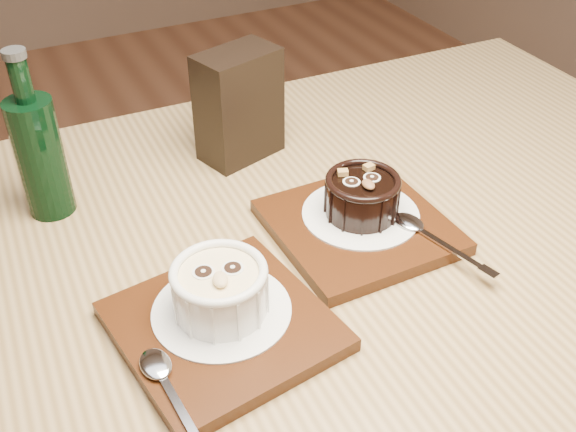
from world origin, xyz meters
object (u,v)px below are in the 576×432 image
object	(u,v)px
tray_left	(223,326)
ramekin_white	(220,288)
ramekin_dark	(362,194)
tray_right	(359,227)
table	(290,329)
green_bottle	(40,153)
condiment_stand	(239,105)

from	to	relation	value
tray_left	ramekin_white	distance (m)	0.04
ramekin_dark	tray_right	bearing A→B (deg)	-122.46
tray_right	table	bearing A→B (deg)	-167.74
table	tray_left	xyz separation A→B (m)	(-0.10, -0.05, 0.10)
tray_right	green_bottle	xyz separation A→B (m)	(-0.29, 0.19, 0.07)
tray_right	green_bottle	size ratio (longest dim) A/B	0.92
table	condiment_stand	distance (m)	0.28
ramekin_white	tray_right	xyz separation A→B (m)	(0.19, 0.06, -0.04)
ramekin_white	tray_right	distance (m)	0.20
tray_left	green_bottle	bearing A→B (deg)	111.12
condiment_stand	green_bottle	xyz separation A→B (m)	(-0.24, -0.02, 0.01)
ramekin_dark	ramekin_white	bearing A→B (deg)	-153.48
tray_left	green_bottle	distance (m)	0.29
table	tray_right	xyz separation A→B (m)	(0.09, 0.02, 0.10)
ramekin_white	tray_right	bearing A→B (deg)	32.77
ramekin_dark	green_bottle	world-z (taller)	green_bottle
green_bottle	condiment_stand	bearing A→B (deg)	3.91
green_bottle	table	bearing A→B (deg)	-47.06
condiment_stand	tray_right	bearing A→B (deg)	-76.56
condiment_stand	ramekin_white	bearing A→B (deg)	-116.50
tray_left	green_bottle	xyz separation A→B (m)	(-0.10, 0.27, 0.07)
tray_left	condiment_stand	world-z (taller)	condiment_stand
table	ramekin_dark	world-z (taller)	ramekin_dark
ramekin_white	condiment_stand	xyz separation A→B (m)	(0.14, 0.27, 0.03)
ramekin_white	green_bottle	size ratio (longest dim) A/B	0.45
condiment_stand	green_bottle	distance (m)	0.24
ramekin_white	green_bottle	world-z (taller)	green_bottle
tray_left	condiment_stand	distance (m)	0.32
tray_left	ramekin_dark	xyz separation A→B (m)	(0.20, 0.08, 0.03)
ramekin_white	green_bottle	xyz separation A→B (m)	(-0.11, 0.26, 0.03)
ramekin_dark	table	bearing A→B (deg)	-157.06
tray_left	tray_right	world-z (taller)	same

